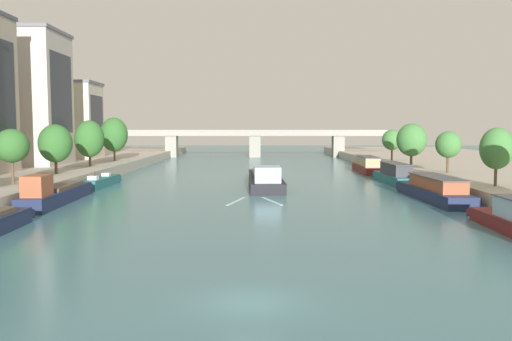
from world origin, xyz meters
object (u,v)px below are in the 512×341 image
object	(u,v)px
moored_boat_right_lone	(397,175)
tree_left_nearest	(14,146)
barge_midriver	(267,179)
tree_left_third	(116,135)
tree_right_by_lamp	(414,140)
tree_right_end_of_row	(394,140)
moored_boat_right_upstream	(369,166)
tree_right_distant	(451,145)
bridge_far	(257,140)
moored_boat_right_gap_after	(437,190)
tree_left_second	(58,143)
tree_right_past_mid	(499,149)
moored_boat_left_gap_after	(58,194)
tree_left_past_mid	(92,139)
moored_boat_left_upstream	(104,182)

from	to	relation	value
moored_boat_right_lone	tree_left_nearest	bearing A→B (deg)	-158.76
barge_midriver	tree_left_third	world-z (taller)	tree_left_third
tree_right_by_lamp	tree_right_end_of_row	distance (m)	13.16
moored_boat_right_upstream	tree_right_by_lamp	bearing A→B (deg)	-53.74
tree_right_distant	bridge_far	size ratio (longest dim) A/B	0.08
tree_left_third	moored_boat_right_gap_after	bearing A→B (deg)	-41.58
moored_boat_right_gap_after	moored_boat_right_upstream	size ratio (longest dim) A/B	1.00
moored_boat_right_lone	tree_right_distant	distance (m)	7.92
tree_left_second	tree_right_past_mid	world-z (taller)	tree_left_second
tree_left_third	tree_right_by_lamp	world-z (taller)	tree_left_third
tree_left_second	tree_right_end_of_row	distance (m)	56.91
moored_boat_left_gap_after	tree_left_third	size ratio (longest dim) A/B	2.10
tree_left_second	tree_left_third	world-z (taller)	tree_left_third
tree_left_past_mid	tree_right_distant	bearing A→B (deg)	-12.37
tree_left_third	tree_right_past_mid	world-z (taller)	tree_left_third
barge_midriver	moored_boat_right_lone	xyz separation A→B (m)	(17.60, 3.35, 0.23)
tree_left_nearest	bridge_far	xyz separation A→B (m)	(24.77, 80.02, -1.16)
tree_left_nearest	tree_right_past_mid	bearing A→B (deg)	-1.76
moored_boat_left_upstream	tree_left_second	xyz separation A→B (m)	(-5.53, -0.55, 4.90)
moored_boat_left_gap_after	tree_left_second	size ratio (longest dim) A/B	2.54
moored_boat_left_gap_after	barge_midriver	bearing A→B (deg)	37.58
tree_left_nearest	moored_boat_left_gap_after	bearing A→B (deg)	-24.76
tree_left_second	tree_left_nearest	bearing A→B (deg)	-88.75
moored_boat_right_upstream	moored_boat_left_upstream	bearing A→B (deg)	-151.08
tree_right_past_mid	tree_right_end_of_row	bearing A→B (deg)	89.52
tree_right_end_of_row	moored_boat_right_gap_after	bearing A→B (deg)	-98.33
tree_left_nearest	tree_left_past_mid	distance (m)	25.23
tree_left_past_mid	moored_boat_left_upstream	bearing A→B (deg)	-66.73
barge_midriver	moored_boat_left_upstream	bearing A→B (deg)	-178.27
moored_boat_right_lone	moored_boat_left_gap_after	bearing A→B (deg)	-153.21
moored_boat_right_upstream	tree_left_second	distance (m)	49.32
barge_midriver	tree_right_end_of_row	bearing A→B (deg)	48.96
moored_boat_right_upstream	tree_left_past_mid	world-z (taller)	tree_left_past_mid
moored_boat_right_lone	tree_left_third	size ratio (longest dim) A/B	1.80
tree_left_nearest	tree_right_by_lamp	size ratio (longest dim) A/B	0.88
moored_boat_right_lone	tree_right_by_lamp	xyz separation A→B (m)	(5.18, 10.11, 4.46)
tree_right_past_mid	tree_right_by_lamp	xyz separation A→B (m)	(-0.04, 28.66, 0.19)
tree_right_end_of_row	bridge_far	bearing A→B (deg)	121.79
tree_left_nearest	tree_left_second	xyz separation A→B (m)	(-0.27, 12.50, -0.12)
moored_boat_left_upstream	moored_boat_right_gap_after	world-z (taller)	moored_boat_right_gap_after
moored_boat_left_gap_after	bridge_far	distance (m)	84.80
barge_midriver	tree_right_distant	distance (m)	24.16
tree_left_second	tree_right_distant	world-z (taller)	tree_left_second
moored_boat_left_gap_after	tree_right_distant	distance (m)	47.91
barge_midriver	tree_right_past_mid	world-z (taller)	tree_right_past_mid
moored_boat_left_upstream	tree_right_end_of_row	world-z (taller)	tree_right_end_of_row
moored_boat_left_gap_after	moored_boat_right_lone	bearing A→B (deg)	26.79
barge_midriver	tree_right_past_mid	distance (m)	27.79
barge_midriver	moored_boat_left_upstream	xyz separation A→B (m)	(-20.96, -0.63, -0.31)
tree_right_end_of_row	moored_boat_right_upstream	bearing A→B (deg)	-133.33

